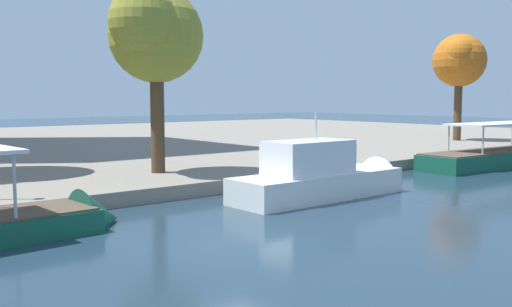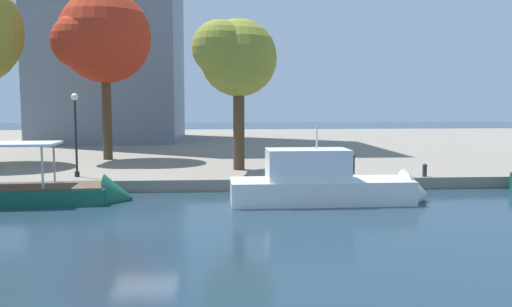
% 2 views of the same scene
% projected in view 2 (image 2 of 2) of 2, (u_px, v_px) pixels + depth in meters
% --- Properties ---
extents(ground_plane, '(220.00, 220.00, 0.00)m').
position_uv_depth(ground_plane, '(145.00, 225.00, 20.54)').
color(ground_plane, '#1E3342').
extents(dock_promenade, '(120.00, 55.00, 0.65)m').
position_uv_depth(dock_promenade, '(190.00, 145.00, 55.39)').
color(dock_promenade, gray).
rests_on(dock_promenade, ground_plane).
extents(motor_yacht_2, '(9.66, 2.69, 4.72)m').
position_uv_depth(motor_yacht_2, '(331.00, 188.00, 25.17)').
color(motor_yacht_2, silver).
rests_on(motor_yacht_2, ground_plane).
extents(mooring_bollard_0, '(0.27, 0.27, 0.75)m').
position_uv_depth(mooring_bollard_0, '(425.00, 170.00, 29.49)').
color(mooring_bollard_0, '#2D2D33').
rests_on(mooring_bollard_0, dock_promenade).
extents(lamp_post, '(0.39, 0.39, 4.68)m').
position_uv_depth(lamp_post, '(76.00, 126.00, 29.17)').
color(lamp_post, black).
rests_on(lamp_post, dock_promenade).
extents(tree_1, '(5.19, 4.88, 9.27)m').
position_uv_depth(tree_1, '(234.00, 56.00, 31.89)').
color(tree_1, '#4C3823').
rests_on(tree_1, dock_promenade).
extents(tree_3, '(6.69, 6.75, 12.25)m').
position_uv_depth(tree_3, '(102.00, 38.00, 37.60)').
color(tree_3, '#4C3823').
rests_on(tree_3, dock_promenade).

